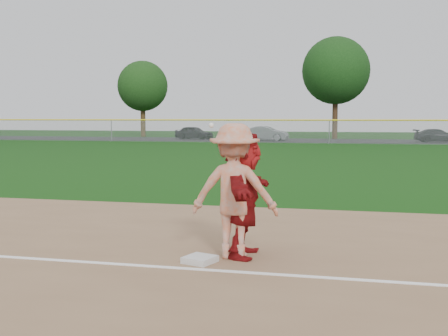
% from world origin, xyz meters
% --- Properties ---
extents(ground, '(160.00, 160.00, 0.00)m').
position_xyz_m(ground, '(0.00, 0.00, 0.00)').
color(ground, '#0F3B0B').
rests_on(ground, ground).
extents(foul_line, '(60.00, 0.10, 0.01)m').
position_xyz_m(foul_line, '(0.00, -0.80, 0.03)').
color(foul_line, white).
rests_on(foul_line, infield_dirt).
extents(parking_asphalt, '(120.00, 10.00, 0.01)m').
position_xyz_m(parking_asphalt, '(0.00, 46.00, 0.01)').
color(parking_asphalt, black).
rests_on(parking_asphalt, ground).
extents(first_base, '(0.54, 0.54, 0.10)m').
position_xyz_m(first_base, '(0.08, -0.41, 0.07)').
color(first_base, silver).
rests_on(first_base, infield_dirt).
extents(base_runner, '(0.62, 1.87, 2.00)m').
position_xyz_m(base_runner, '(0.63, 0.15, 1.02)').
color(base_runner, maroon).
rests_on(base_runner, infield_dirt).
extents(car_left, '(4.23, 2.53, 1.35)m').
position_xyz_m(car_left, '(-13.83, 46.28, 0.68)').
color(car_left, black).
rests_on(car_left, parking_asphalt).
extents(car_mid, '(4.27, 1.76, 1.37)m').
position_xyz_m(car_mid, '(-6.18, 44.79, 0.70)').
color(car_mid, slate).
rests_on(car_mid, parking_asphalt).
extents(car_right, '(4.29, 2.27, 1.18)m').
position_xyz_m(car_right, '(9.35, 45.05, 0.60)').
color(car_right, black).
rests_on(car_right, parking_asphalt).
extents(first_base_play, '(1.41, 0.87, 2.12)m').
position_xyz_m(first_base_play, '(0.52, 0.04, 1.08)').
color(first_base_play, '#AFB0B2').
rests_on(first_base_play, infield_dirt).
extents(outfield_fence, '(110.00, 0.12, 110.00)m').
position_xyz_m(outfield_fence, '(0.00, 40.00, 1.96)').
color(outfield_fence, '#999EA0').
rests_on(outfield_fence, ground).
extents(tree_1, '(5.80, 5.80, 8.75)m').
position_xyz_m(tree_1, '(-22.00, 53.00, 5.83)').
color(tree_1, '#3D2B16').
rests_on(tree_1, ground).
extents(tree_2, '(7.00, 7.00, 10.58)m').
position_xyz_m(tree_2, '(0.00, 51.50, 7.06)').
color(tree_2, '#352213').
rests_on(tree_2, ground).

